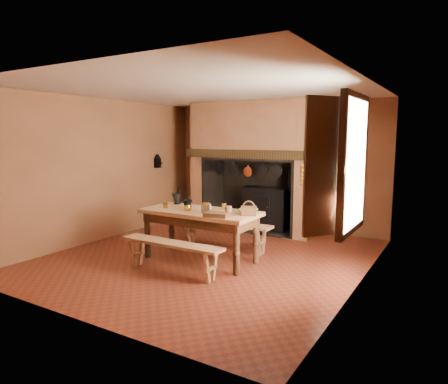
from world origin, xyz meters
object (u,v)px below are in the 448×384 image
at_px(coffee_grinder, 206,207).
at_px(bench_front, 172,250).
at_px(mixing_bowl, 248,211).
at_px(work_table, 200,218).
at_px(wicker_basket, 249,210).
at_px(iron_range, 267,208).

bearing_deg(coffee_grinder, bench_front, -127.93).
bearing_deg(mixing_bowl, work_table, -169.08).
bearing_deg(bench_front, wicker_basket, 42.45).
bearing_deg(work_table, bench_front, -90.00).
height_order(coffee_grinder, mixing_bowl, coffee_grinder).
xyz_separation_m(bench_front, coffee_grinder, (0.18, 0.66, 0.56)).
relative_size(iron_range, wicker_basket, 5.54).
bearing_deg(mixing_bowl, coffee_grinder, -157.69).
bearing_deg(coffee_grinder, wicker_basket, -11.04).
relative_size(work_table, wicker_basket, 6.77).
height_order(coffee_grinder, wicker_basket, wicker_basket).
xyz_separation_m(bench_front, wicker_basket, (0.88, 0.80, 0.56)).
bearing_deg(wicker_basket, coffee_grinder, 166.98).
bearing_deg(bench_front, work_table, 90.00).
bearing_deg(work_table, coffee_grinder, -28.25).
relative_size(iron_range, work_table, 0.82).
xyz_separation_m(coffee_grinder, wicker_basket, (0.69, 0.14, -0.00)).
bearing_deg(wicker_basket, iron_range, 84.53).
height_order(work_table, mixing_bowl, mixing_bowl).
relative_size(mixing_bowl, wicker_basket, 1.04).
bearing_deg(bench_front, mixing_bowl, 48.76).
distance_m(bench_front, wicker_basket, 1.31).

